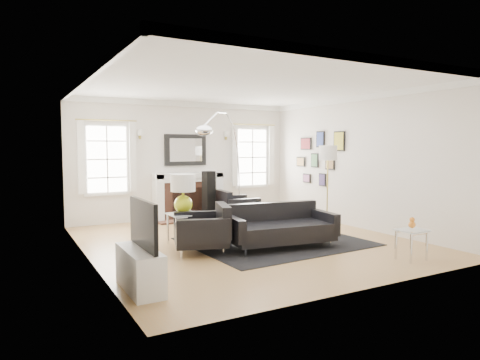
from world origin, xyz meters
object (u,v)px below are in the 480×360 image
gourd_lamp (183,191)px  arc_floor_lamp (223,162)px  armchair_left (205,230)px  coffee_table (287,213)px  sofa (279,228)px  fireplace (189,196)px  armchair_right (235,207)px

gourd_lamp → arc_floor_lamp: bearing=43.5°
armchair_left → coffee_table: (2.00, 0.50, 0.06)m
armchair_left → arc_floor_lamp: size_ratio=0.45×
sofa → gourd_lamp: gourd_lamp is taller
fireplace → gourd_lamp: gourd_lamp is taller
fireplace → coffee_table: 2.84m
armchair_right → arc_floor_lamp: 1.16m
sofa → coffee_table: sofa is taller
gourd_lamp → armchair_left: bearing=-79.5°
armchair_left → gourd_lamp: bearing=100.5°
sofa → gourd_lamp: (-1.39, 0.92, 0.62)m
armchair_left → coffee_table: armchair_left is taller
armchair_left → arc_floor_lamp: bearing=56.2°
fireplace → armchair_left: 3.31m
gourd_lamp → arc_floor_lamp: size_ratio=0.27×
armchair_right → coffee_table: 1.80m
sofa → arc_floor_lamp: arc_floor_lamp is taller
armchair_right → coffee_table: size_ratio=0.95×
gourd_lamp → arc_floor_lamp: arc_floor_lamp is taller
arc_floor_lamp → gourd_lamp: bearing=-136.5°
arc_floor_lamp → armchair_left: bearing=-123.8°
armchair_right → sofa: bearing=-101.7°
armchair_left → fireplace: bearing=72.4°
coffee_table → fireplace: bearing=110.8°
fireplace → gourd_lamp: 2.77m
armchair_right → arc_floor_lamp: size_ratio=0.37×
fireplace → gourd_lamp: size_ratio=2.46×
arc_floor_lamp → coffee_table: bearing=-68.4°
fireplace → sofa: 3.45m
sofa → armchair_right: bearing=78.3°
coffee_table → arc_floor_lamp: size_ratio=0.39×
armchair_right → gourd_lamp: size_ratio=1.39×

